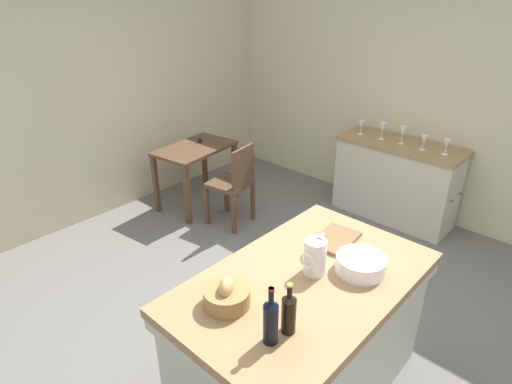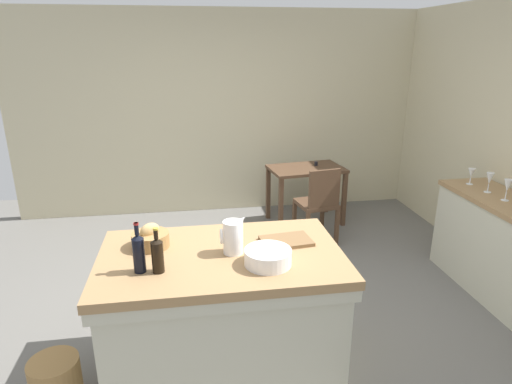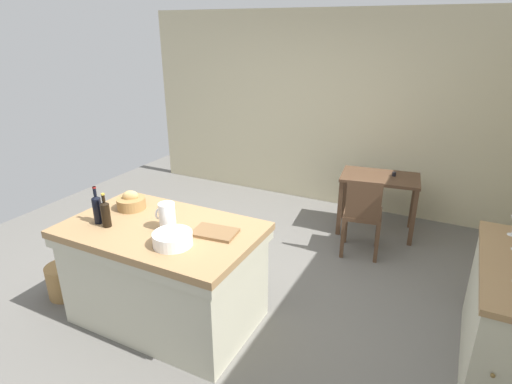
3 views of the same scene
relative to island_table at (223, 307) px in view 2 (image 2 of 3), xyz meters
The scene contains 16 objects.
ground_plane 0.80m from the island_table, 64.18° to the left, with size 6.76×6.76×0.00m, color #66635E.
wall_back 3.30m from the island_table, 84.95° to the left, with size 5.32×0.12×2.60m, color beige.
island_table is the anchor object (origin of this frame).
side_cabinet 2.62m from the island_table, 14.02° to the left, with size 0.52×1.32×0.88m.
writing_desk 2.80m from the island_table, 63.33° to the left, with size 0.97×0.67×0.77m.
wooden_chair 2.20m from the island_table, 56.34° to the left, with size 0.46×0.46×0.91m.
pitcher 0.52m from the island_table, ahead, with size 0.17×0.13×0.26m.
wash_bowl 0.57m from the island_table, 35.40° to the right, with size 0.29×0.29×0.10m, color white.
bread_basket 0.67m from the island_table, 159.27° to the left, with size 0.25×0.25×0.17m.
cutting_board 0.62m from the island_table, 11.58° to the left, with size 0.34×0.22×0.02m, color brown.
wine_bottle_dark 0.67m from the island_table, 154.62° to the right, with size 0.07×0.07×0.28m.
wine_bottle_amber 0.75m from the island_table, 161.74° to the right, with size 0.07×0.07×0.31m.
wine_glass_middle 2.65m from the island_table, 14.05° to the left, with size 0.07×0.07×0.19m.
wine_glass_right 2.70m from the island_table, 18.81° to the left, with size 0.07×0.07×0.18m.
wine_glass_far_right 2.78m from the island_table, 23.81° to the left, with size 0.07×0.07×0.16m.
wicker_hamper 1.13m from the island_table, behind, with size 0.31×0.31×0.31m, color olive.
Camera 2 is at (-0.45, -3.13, 2.17)m, focal length 30.62 mm.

